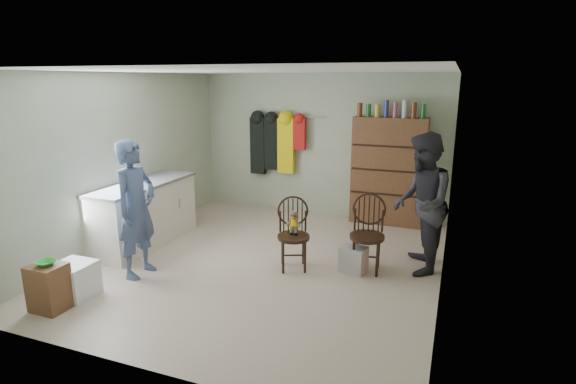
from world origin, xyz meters
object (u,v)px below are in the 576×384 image
at_px(counter, 145,213).
at_px(chair_front, 293,229).
at_px(chair_far, 368,230).
at_px(dresser, 388,171).

height_order(counter, chair_front, counter).
relative_size(chair_front, chair_far, 0.94).
relative_size(counter, chair_front, 1.98).
xyz_separation_m(counter, chair_front, (2.36, -0.03, 0.05)).
distance_m(counter, dresser, 3.96).
bearing_deg(chair_front, dresser, 47.02).
xyz_separation_m(chair_far, dresser, (-0.07, 2.05, 0.38)).
bearing_deg(counter, chair_front, -0.81).
distance_m(chair_front, dresser, 2.51).
bearing_deg(dresser, counter, -144.32).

